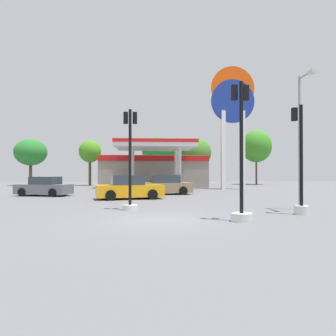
{
  "coord_description": "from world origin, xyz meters",
  "views": [
    {
      "loc": [
        -0.42,
        -12.29,
        1.86
      ],
      "look_at": [
        1.2,
        12.11,
        2.11
      ],
      "focal_mm": 34.28,
      "sensor_mm": 36.0,
      "label": 1
    }
  ],
  "objects_px": {
    "car_2": "(164,186)",
    "tree_1": "(90,152)",
    "tree_3": "(196,153)",
    "station_pole_sign": "(233,110)",
    "tree_2": "(158,151)",
    "traffic_signal_2": "(241,174)",
    "corner_streetlamp": "(302,128)",
    "traffic_signal_0": "(130,171)",
    "car_0": "(129,188)",
    "car_1": "(44,187)",
    "traffic_signal_1": "(300,180)",
    "tree_0": "(31,152)",
    "tree_4": "(256,146)"
  },
  "relations": [
    {
      "from": "traffic_signal_0",
      "to": "tree_1",
      "type": "xyz_separation_m",
      "value": [
        -6.61,
        26.94,
        2.53
      ]
    },
    {
      "from": "car_0",
      "to": "car_1",
      "type": "distance_m",
      "value": 7.3
    },
    {
      "from": "car_0",
      "to": "traffic_signal_0",
      "type": "height_order",
      "value": "traffic_signal_0"
    },
    {
      "from": "car_1",
      "to": "tree_4",
      "type": "xyz_separation_m",
      "value": [
        23.16,
        19.36,
        4.73
      ]
    },
    {
      "from": "tree_2",
      "to": "corner_streetlamp",
      "type": "bearing_deg",
      "value": -79.06
    },
    {
      "from": "traffic_signal_0",
      "to": "tree_3",
      "type": "relative_size",
      "value": 0.74
    },
    {
      "from": "station_pole_sign",
      "to": "corner_streetlamp",
      "type": "relative_size",
      "value": 1.98
    },
    {
      "from": "tree_2",
      "to": "traffic_signal_2",
      "type": "bearing_deg",
      "value": -86.74
    },
    {
      "from": "station_pole_sign",
      "to": "traffic_signal_2",
      "type": "height_order",
      "value": "station_pole_sign"
    },
    {
      "from": "traffic_signal_1",
      "to": "tree_0",
      "type": "relative_size",
      "value": 0.77
    },
    {
      "from": "car_0",
      "to": "tree_4",
      "type": "height_order",
      "value": "tree_4"
    },
    {
      "from": "traffic_signal_0",
      "to": "corner_streetlamp",
      "type": "bearing_deg",
      "value": -4.5
    },
    {
      "from": "traffic_signal_1",
      "to": "tree_2",
      "type": "height_order",
      "value": "tree_2"
    },
    {
      "from": "car_1",
      "to": "traffic_signal_1",
      "type": "distance_m",
      "value": 18.37
    },
    {
      "from": "corner_streetlamp",
      "to": "tree_2",
      "type": "bearing_deg",
      "value": 100.94
    },
    {
      "from": "station_pole_sign",
      "to": "tree_1",
      "type": "height_order",
      "value": "station_pole_sign"
    },
    {
      "from": "car_0",
      "to": "tree_4",
      "type": "distance_m",
      "value": 28.35
    },
    {
      "from": "car_1",
      "to": "car_2",
      "type": "height_order",
      "value": "car_2"
    },
    {
      "from": "car_2",
      "to": "tree_1",
      "type": "height_order",
      "value": "tree_1"
    },
    {
      "from": "car_2",
      "to": "corner_streetlamp",
      "type": "relative_size",
      "value": 0.72
    },
    {
      "from": "traffic_signal_2",
      "to": "tree_1",
      "type": "height_order",
      "value": "tree_1"
    },
    {
      "from": "car_2",
      "to": "corner_streetlamp",
      "type": "bearing_deg",
      "value": -61.07
    },
    {
      "from": "car_2",
      "to": "traffic_signal_2",
      "type": "height_order",
      "value": "traffic_signal_2"
    },
    {
      "from": "car_0",
      "to": "tree_0",
      "type": "xyz_separation_m",
      "value": [
        -14.06,
        21.54,
        3.63
      ]
    },
    {
      "from": "traffic_signal_2",
      "to": "car_0",
      "type": "bearing_deg",
      "value": 115.3
    },
    {
      "from": "car_0",
      "to": "traffic_signal_1",
      "type": "relative_size",
      "value": 1.0
    },
    {
      "from": "traffic_signal_1",
      "to": "traffic_signal_2",
      "type": "distance_m",
      "value": 3.48
    },
    {
      "from": "tree_0",
      "to": "tree_4",
      "type": "distance_m",
      "value": 30.67
    },
    {
      "from": "tree_1",
      "to": "station_pole_sign",
      "type": "bearing_deg",
      "value": -31.0
    },
    {
      "from": "tree_0",
      "to": "tree_2",
      "type": "bearing_deg",
      "value": 4.88
    },
    {
      "from": "car_1",
      "to": "tree_3",
      "type": "bearing_deg",
      "value": 53.26
    },
    {
      "from": "car_0",
      "to": "tree_2",
      "type": "distance_m",
      "value": 23.49
    },
    {
      "from": "traffic_signal_0",
      "to": "tree_4",
      "type": "distance_m",
      "value": 33.13
    },
    {
      "from": "tree_2",
      "to": "traffic_signal_0",
      "type": "bearing_deg",
      "value": -94.77
    },
    {
      "from": "car_2",
      "to": "tree_0",
      "type": "bearing_deg",
      "value": 133.54
    },
    {
      "from": "traffic_signal_1",
      "to": "tree_1",
      "type": "distance_m",
      "value": 32.39
    },
    {
      "from": "station_pole_sign",
      "to": "tree_4",
      "type": "distance_m",
      "value": 13.55
    },
    {
      "from": "station_pole_sign",
      "to": "tree_0",
      "type": "relative_size",
      "value": 2.09
    },
    {
      "from": "station_pole_sign",
      "to": "tree_1",
      "type": "xyz_separation_m",
      "value": [
        -16.31,
        9.8,
        -3.78
      ]
    },
    {
      "from": "tree_0",
      "to": "tree_3",
      "type": "distance_m",
      "value": 22.19
    },
    {
      "from": "tree_0",
      "to": "tree_1",
      "type": "relative_size",
      "value": 1.03
    },
    {
      "from": "tree_2",
      "to": "tree_3",
      "type": "distance_m",
      "value": 5.3
    },
    {
      "from": "tree_2",
      "to": "tree_3",
      "type": "relative_size",
      "value": 1.01
    },
    {
      "from": "car_0",
      "to": "tree_1",
      "type": "bearing_deg",
      "value": 106.7
    },
    {
      "from": "tree_0",
      "to": "tree_4",
      "type": "relative_size",
      "value": 0.8
    },
    {
      "from": "traffic_signal_2",
      "to": "tree_2",
      "type": "height_order",
      "value": "tree_2"
    },
    {
      "from": "traffic_signal_2",
      "to": "tree_2",
      "type": "bearing_deg",
      "value": 93.26
    },
    {
      "from": "station_pole_sign",
      "to": "car_1",
      "type": "relative_size",
      "value": 2.93
    },
    {
      "from": "car_2",
      "to": "tree_3",
      "type": "xyz_separation_m",
      "value": [
        5.53,
        18.77,
        3.72
      ]
    },
    {
      "from": "tree_1",
      "to": "tree_2",
      "type": "xyz_separation_m",
      "value": [
        9.04,
        2.2,
        0.29
      ]
    }
  ]
}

